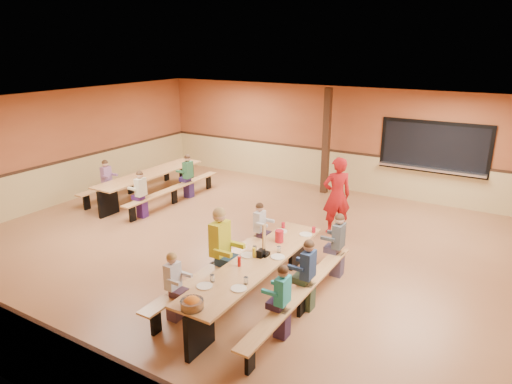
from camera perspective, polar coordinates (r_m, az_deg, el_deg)
The scene contains 23 objects.
ground at distance 9.73m, azimuth -0.60°, elevation -7.11°, with size 12.00×12.00×0.00m, color brown.
room_envelope at distance 9.46m, azimuth -0.62°, elevation -3.32°, with size 12.04×10.04×3.02m.
kitchen_pass_through at distance 12.90m, azimuth 21.34°, elevation 4.96°, with size 2.78×0.28×1.38m.
structural_post at distance 13.11m, azimuth 8.77°, elevation 6.23°, with size 0.18×0.18×3.00m, color black.
cafeteria_table_main at distance 7.67m, azimuth 0.07°, elevation -10.06°, with size 1.91×3.70×0.74m.
cafeteria_table_second at distance 13.00m, azimuth -13.00°, elevation 1.44°, with size 1.91×3.70×0.74m.
seated_child_white_left at distance 7.29m, azimuth -10.29°, elevation -11.62°, with size 0.33×0.27×1.13m, color silver, non-canonical shape.
seated_adult_yellow at distance 8.08m, azimuth -4.51°, elevation -6.99°, with size 0.49×0.40×1.45m, color gold, non-canonical shape.
seated_child_grey_left at distance 9.19m, azimuth 0.45°, elevation -4.81°, with size 0.33×0.27×1.13m, color silver, non-canonical shape.
seated_child_teal_right at distance 6.80m, azimuth 3.32°, elevation -13.60°, with size 0.34×0.28×1.14m, color teal, non-canonical shape.
seated_child_navy_right at distance 7.47m, azimuth 6.49°, elevation -10.34°, with size 0.37×0.30×1.20m, color navy, non-canonical shape.
seated_child_char_right at distance 8.58m, azimuth 10.23°, elevation -6.60°, with size 0.37×0.30×1.20m, color #41464A, non-canonical shape.
seated_child_purple_sec at distance 13.02m, azimuth -18.15°, elevation 1.27°, with size 0.34×0.28×1.16m, color #8C5D88, non-canonical shape.
seated_child_green_sec at distance 12.89m, azimuth -8.47°, elevation 1.94°, with size 0.37×0.30×1.21m, color #2E6D44, non-canonical shape.
seated_child_tan_sec at distance 11.60m, azimuth -14.16°, elevation -0.32°, with size 0.36×0.29×1.18m, color beige, non-canonical shape.
standing_woman at distance 10.38m, azimuth 10.06°, elevation -0.46°, with size 0.65×0.43×1.78m, color #A91315.
punch_pitcher at distance 8.22m, azimuth 2.93°, elevation -5.54°, with size 0.16×0.16×0.22m, color red.
chip_bowl at distance 6.37m, azimuth -8.02°, elevation -13.61°, with size 0.32×0.32×0.15m, color orange, non-canonical shape.
napkin_dispenser at distance 7.68m, azimuth 0.62°, elevation -7.67°, with size 0.10×0.14×0.13m, color black.
condiment_mustard at distance 7.66m, azimuth -0.26°, elevation -7.58°, with size 0.06×0.06×0.17m, color yellow.
condiment_ketchup at distance 7.38m, azimuth -2.11°, elevation -8.65°, with size 0.06×0.06×0.17m, color #B2140F.
table_paddle at distance 7.70m, azimuth 1.01°, elevation -7.00°, with size 0.16×0.16×0.56m.
place_settings at distance 7.54m, azimuth 0.07°, elevation -8.26°, with size 0.65×3.30×0.11m, color beige, non-canonical shape.
Camera 1 is at (4.61, -7.51, 4.14)m, focal length 32.00 mm.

